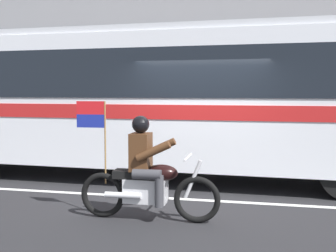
% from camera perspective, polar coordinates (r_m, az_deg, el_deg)
% --- Properties ---
extents(ground_plane, '(60.00, 60.00, 0.00)m').
position_cam_1_polar(ground_plane, '(8.35, 4.30, -8.72)').
color(ground_plane, black).
extents(sidewalk_curb, '(28.00, 3.80, 0.15)m').
position_cam_1_polar(sidewalk_curb, '(13.32, 7.58, -3.41)').
color(sidewalk_curb, '#A39E93').
rests_on(sidewalk_curb, ground_plane).
extents(lane_center_stripe, '(26.60, 0.14, 0.01)m').
position_cam_1_polar(lane_center_stripe, '(7.77, 3.63, -9.70)').
color(lane_center_stripe, silver).
rests_on(lane_center_stripe, ground_plane).
extents(office_building_facade, '(28.00, 0.89, 10.06)m').
position_cam_1_polar(office_building_facade, '(15.78, 8.58, 15.93)').
color(office_building_facade, gray).
rests_on(office_building_facade, ground_plane).
extents(transit_bus, '(13.48, 3.04, 3.22)m').
position_cam_1_polar(transit_bus, '(9.50, -0.82, 4.37)').
color(transit_bus, silver).
rests_on(transit_bus, ground_plane).
extents(motorcycle_with_rider, '(2.20, 0.64, 1.78)m').
position_cam_1_polar(motorcycle_with_rider, '(6.46, -2.79, -6.61)').
color(motorcycle_with_rider, black).
rests_on(motorcycle_with_rider, ground_plane).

